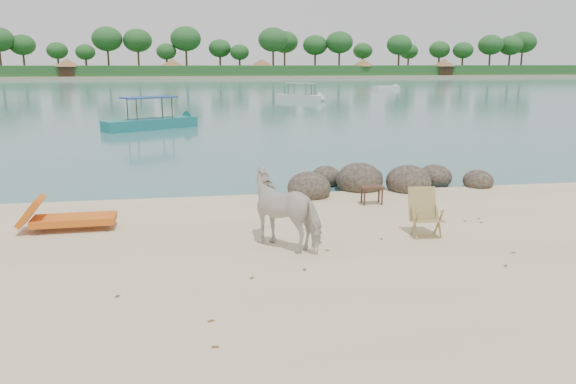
% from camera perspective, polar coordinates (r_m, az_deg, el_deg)
% --- Properties ---
extents(water, '(400.00, 400.00, 0.00)m').
position_cam_1_polar(water, '(99.79, -8.26, 10.71)').
color(water, '#366C6D').
rests_on(water, ground).
extents(far_shore, '(420.00, 90.00, 1.40)m').
position_cam_1_polar(far_shore, '(179.75, -8.89, 11.64)').
color(far_shore, tan).
rests_on(far_shore, ground).
extents(far_scenery, '(420.00, 18.00, 9.50)m').
position_cam_1_polar(far_scenery, '(146.42, -8.74, 12.61)').
color(far_scenery, '#1E4C1E').
rests_on(far_scenery, ground).
extents(boulders, '(6.47, 2.94, 1.05)m').
position_cam_1_polar(boulders, '(17.17, 9.01, 0.99)').
color(boulders, '#2D231E').
rests_on(boulders, ground).
extents(cow, '(1.92, 1.91, 1.57)m').
position_cam_1_polar(cow, '(11.53, -0.01, -1.83)').
color(cow, beige).
rests_on(cow, ground).
extents(side_table, '(0.61, 0.40, 0.48)m').
position_cam_1_polar(side_table, '(15.20, 8.51, -0.45)').
color(side_table, black).
rests_on(side_table, ground).
extents(lounge_chair, '(2.29, 0.87, 0.68)m').
position_cam_1_polar(lounge_chair, '(13.64, -20.92, -2.31)').
color(lounge_chair, orange).
rests_on(lounge_chair, ground).
extents(deck_chair, '(0.72, 0.78, 1.04)m').
position_cam_1_polar(deck_chair, '(12.55, 13.96, -2.26)').
color(deck_chair, tan).
rests_on(deck_chair, ground).
extents(boat_near, '(6.06, 4.41, 3.03)m').
position_cam_1_polar(boat_near, '(33.87, -13.89, 8.86)').
color(boat_near, '#1B6F6F').
rests_on(boat_near, water).
extents(boat_mid, '(5.28, 4.92, 2.88)m').
position_cam_1_polar(boat_mid, '(58.42, 1.22, 10.73)').
color(boat_mid, beige).
rests_on(boat_mid, water).
extents(boat_far, '(5.28, 3.82, 0.63)m').
position_cam_1_polar(boat_far, '(83.46, 9.96, 10.45)').
color(boat_far, silver).
rests_on(boat_far, water).
extents(dead_leaves, '(8.22, 6.24, 0.00)m').
position_cam_1_polar(dead_leaves, '(11.51, 7.62, -6.04)').
color(dead_leaves, brown).
rests_on(dead_leaves, ground).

